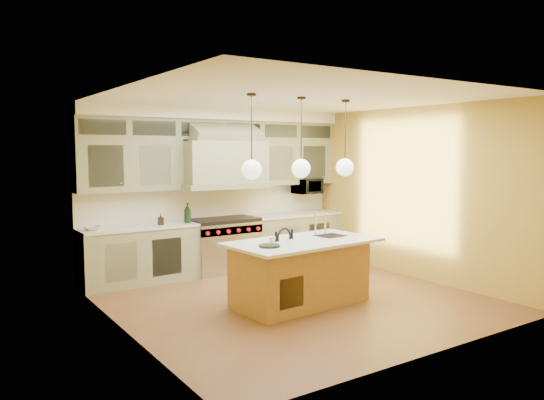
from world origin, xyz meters
TOP-DOWN VIEW (x-y plane):
  - floor at (0.00, 0.00)m, footprint 5.00×5.00m
  - ceiling at (0.00, 0.00)m, footprint 5.00×5.00m
  - wall_back at (0.00, 2.50)m, footprint 5.00×0.00m
  - wall_front at (0.00, -2.50)m, footprint 5.00×0.00m
  - wall_left at (-2.50, 0.00)m, footprint 0.00×5.00m
  - wall_right at (2.50, 0.00)m, footprint 0.00×5.00m
  - back_cabinetry at (0.00, 2.23)m, footprint 5.00×0.77m
  - range at (0.00, 2.14)m, footprint 1.20×0.74m
  - kitchen_island at (-0.07, -0.25)m, footprint 2.21×1.30m
  - counter_stool at (-0.25, -0.27)m, footprint 0.45×0.45m
  - microwave at (1.95, 2.25)m, footprint 0.54×0.37m
  - oil_bottle_a at (-0.72, 2.09)m, footprint 0.13×0.14m
  - oil_bottle_b at (-1.20, 2.10)m, footprint 0.09×0.09m
  - fruit_bowl at (-2.30, 2.15)m, footprint 0.29×0.29m
  - cup at (-0.58, -0.28)m, footprint 0.11×0.11m
  - pendant_left at (-0.87, -0.25)m, footprint 0.26×0.26m
  - pendant_center at (-0.07, -0.25)m, footprint 0.26×0.26m
  - pendant_right at (0.73, -0.25)m, footprint 0.26×0.26m

SIDE VIEW (x-z plane):
  - floor at x=0.00m, z-range 0.00..0.00m
  - kitchen_island at x=-0.07m, z-range -0.20..1.15m
  - range at x=0.00m, z-range 0.01..0.97m
  - counter_stool at x=-0.25m, z-range 0.07..1.17m
  - cup at x=-0.58m, z-range 0.92..1.01m
  - fruit_bowl at x=-2.30m, z-range 0.94..1.00m
  - oil_bottle_b at x=-1.20m, z-range 0.94..1.13m
  - oil_bottle_a at x=-0.72m, z-range 0.94..1.28m
  - back_cabinetry at x=0.00m, z-range -0.02..2.88m
  - microwave at x=1.95m, z-range 1.30..1.60m
  - wall_back at x=0.00m, z-range -1.05..3.95m
  - wall_front at x=0.00m, z-range -1.05..3.95m
  - wall_left at x=-2.50m, z-range -1.05..3.95m
  - wall_right at x=2.50m, z-range -1.05..3.95m
  - pendant_left at x=-0.87m, z-range 1.39..2.50m
  - pendant_center at x=-0.07m, z-range 1.39..2.50m
  - pendant_right at x=0.73m, z-range 1.39..2.50m
  - ceiling at x=0.00m, z-range 2.90..2.90m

